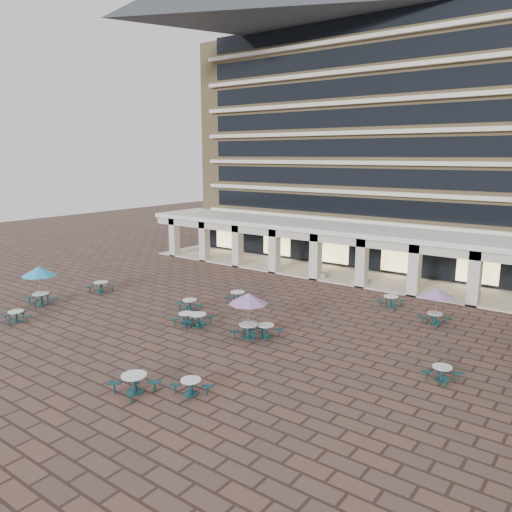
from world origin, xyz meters
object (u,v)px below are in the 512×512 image
object	(u,v)px
planter_left	(319,273)
planter_right	(360,280)
picnic_table_1	(187,317)
picnic_table_0	(16,315)
picnic_table_2	(134,382)

from	to	relation	value
planter_left	planter_right	size ratio (longest dim) A/B	1.00
picnic_table_1	planter_right	distance (m)	15.98
picnic_table_0	picnic_table_2	xyz separation A→B (m)	(13.56, -1.84, 0.08)
picnic_table_2	planter_left	world-z (taller)	planter_left
picnic_table_0	planter_left	size ratio (longest dim) A/B	1.25
picnic_table_0	planter_right	xyz separation A→B (m)	(13.51, 21.44, -0.00)
planter_left	picnic_table_2	bearing A→B (deg)	-80.57
picnic_table_1	picnic_table_0	bearing A→B (deg)	-159.56
picnic_table_0	planter_left	world-z (taller)	planter_left
picnic_table_2	picnic_table_0	bearing A→B (deg)	176.55
picnic_table_0	picnic_table_1	size ratio (longest dim) A/B	0.99
picnic_table_2	picnic_table_1	bearing A→B (deg)	124.24
picnic_table_0	picnic_table_2	world-z (taller)	picnic_table_2
planter_left	planter_right	distance (m)	3.82
picnic_table_1	planter_left	bearing A→B (deg)	73.40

